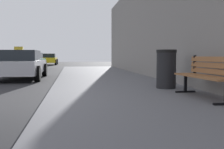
{
  "coord_description": "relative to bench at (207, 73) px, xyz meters",
  "views": [
    {
      "loc": [
        2.57,
        -5.77,
        1.03
      ],
      "look_at": [
        3.78,
        2.13,
        0.47
      ],
      "focal_mm": 42.51,
      "sensor_mm": 36.0,
      "label": 1
    }
  ],
  "objects": [
    {
      "name": "car_yellow",
      "position": [
        -5.41,
        25.83,
        -0.02
      ],
      "size": [
        1.94,
        4.24,
        1.27
      ],
      "color": "yellow",
      "rests_on": "ground_plane"
    },
    {
      "name": "car_silver",
      "position": [
        -5.09,
        7.03,
        -0.02
      ],
      "size": [
        2.06,
        4.43,
        1.43
      ],
      "color": "#B7B7BF",
      "rests_on": "ground_plane"
    },
    {
      "name": "trash_bin",
      "position": [
        -0.28,
        1.71,
        0.01
      ],
      "size": [
        0.55,
        0.55,
        1.05
      ],
      "color": "black",
      "rests_on": "sidewalk"
    },
    {
      "name": "sidewalk",
      "position": [
        -1.39,
        0.58,
        -0.59
      ],
      "size": [
        4.0,
        32.0,
        0.15
      ],
      "primitive_type": "cube",
      "color": "#5B5B60",
      "rests_on": "ground_plane"
    },
    {
      "name": "car_green",
      "position": [
        -5.91,
        15.91,
        -0.02
      ],
      "size": [
        2.03,
        4.4,
        1.43
      ],
      "color": "#196638",
      "rests_on": "ground_plane"
    },
    {
      "name": "bench",
      "position": [
        0.0,
        0.0,
        0.0
      ],
      "size": [
        0.55,
        1.9,
        0.89
      ],
      "rotation": [
        0.0,
        0.0,
        0.02
      ],
      "color": "brown",
      "rests_on": "sidewalk"
    }
  ]
}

